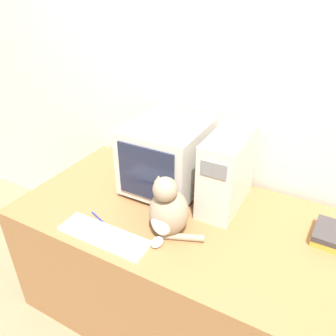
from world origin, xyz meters
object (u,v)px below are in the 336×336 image
at_px(keyboard, 104,235).
at_px(cat, 168,211).
at_px(crt_monitor, 167,156).
at_px(book_stack, 329,234).
at_px(computer_tower, 227,171).
at_px(pen, 100,219).

xyz_separation_m(keyboard, cat, (0.26, 0.18, 0.13)).
distance_m(crt_monitor, book_stack, 0.93).
height_order(cat, book_stack, cat).
distance_m(keyboard, book_stack, 1.10).
bearing_deg(book_stack, crt_monitor, 178.57).
relative_size(computer_tower, book_stack, 1.97).
distance_m(keyboard, cat, 0.34).
relative_size(computer_tower, keyboard, 0.91).
xyz_separation_m(cat, book_stack, (0.71, 0.34, -0.11)).
bearing_deg(book_stack, pen, -158.63).
relative_size(computer_tower, pen, 2.88).
bearing_deg(cat, crt_monitor, 120.52).
xyz_separation_m(crt_monitor, keyboard, (-0.06, -0.54, -0.20)).
xyz_separation_m(keyboard, pen, (-0.10, 0.10, -0.01)).
height_order(crt_monitor, book_stack, crt_monitor).
height_order(book_stack, pen, book_stack).
height_order(computer_tower, keyboard, computer_tower).
distance_m(computer_tower, pen, 0.72).
xyz_separation_m(cat, pen, (-0.37, -0.08, -0.13)).
height_order(crt_monitor, cat, crt_monitor).
relative_size(cat, book_stack, 1.54).
xyz_separation_m(crt_monitor, computer_tower, (0.36, 0.01, -0.00)).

